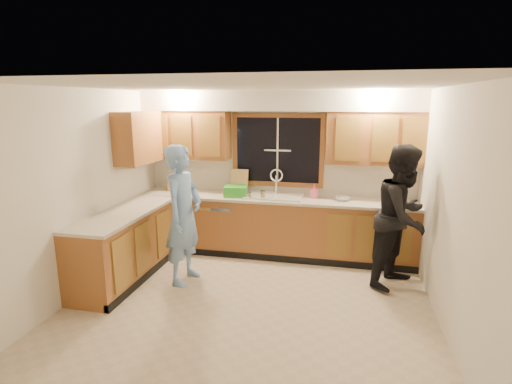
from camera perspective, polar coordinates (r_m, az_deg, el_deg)
floor at (r=4.93m, az=-0.89°, el=-15.51°), size 4.20×4.20×0.00m
ceiling at (r=4.35m, az=-1.00°, el=14.94°), size 4.20×4.20×0.00m
wall_back at (r=6.30m, az=3.09°, el=2.82°), size 4.20×0.00×4.20m
wall_left at (r=5.36m, az=-23.35°, el=0.01°), size 0.00×3.80×3.80m
wall_right at (r=4.49m, az=26.13°, el=-2.55°), size 0.00×3.80×3.80m
base_cabinets_back at (r=6.21m, az=2.54°, el=-5.04°), size 4.20×0.60×0.88m
base_cabinets_left at (r=5.69m, az=-18.11°, el=-7.34°), size 0.60×1.90×0.88m
countertop_back at (r=6.07m, az=2.55°, el=-0.94°), size 4.20×0.63×0.04m
countertop_left at (r=5.55m, az=-18.30°, el=-2.89°), size 0.63×1.90×0.04m
upper_cabinets_left at (r=6.46m, az=-9.80°, el=8.04°), size 1.35×0.33×0.75m
upper_cabinets_right at (r=5.99m, az=16.56°, el=7.35°), size 1.35×0.33×0.75m
upper_cabinets_return at (r=6.12m, az=-16.45°, el=7.46°), size 0.33×0.90×0.75m
soffit at (r=6.03m, az=2.93°, el=12.88°), size 4.20×0.35×0.30m
window_frame at (r=6.24m, az=3.11°, el=5.97°), size 1.44×0.03×1.14m
sink at (r=6.09m, az=2.58°, el=-1.22°), size 0.86×0.52×0.57m
dishwasher at (r=6.40m, az=-5.02°, el=-4.80°), size 0.60×0.56×0.82m
stove at (r=5.24m, az=-21.28°, el=-9.23°), size 0.58×0.75×0.90m
man at (r=5.25m, az=-10.32°, el=-3.23°), size 0.52×0.71×1.82m
woman at (r=5.39m, az=20.23°, el=-3.34°), size 1.06×1.12×1.83m
knife_block at (r=6.65m, az=-11.99°, el=1.19°), size 0.14×0.12×0.23m
cutting_board at (r=6.33m, az=-2.42°, el=1.58°), size 0.29×0.11×0.37m
dish_crate at (r=6.14m, az=-2.94°, el=0.16°), size 0.38×0.36×0.16m
soap_bottle at (r=6.07m, az=8.32°, el=0.16°), size 0.11×0.12×0.21m
bowl at (r=5.99m, az=12.27°, el=-0.95°), size 0.22×0.22×0.05m
can_left at (r=5.92m, az=-0.82°, el=-0.54°), size 0.06×0.06×0.11m
can_right at (r=5.90m, az=0.98°, el=-0.47°), size 0.09×0.09×0.13m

